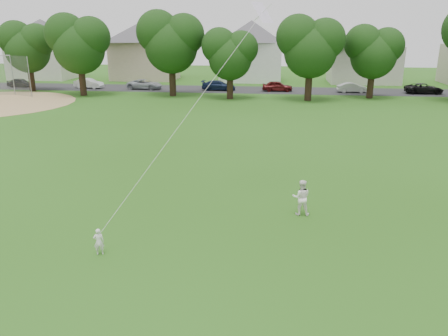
# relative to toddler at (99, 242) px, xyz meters

# --- Properties ---
(ground) EXTENTS (160.00, 160.00, 0.00)m
(ground) POSITION_rel_toddler_xyz_m (1.81, 0.96, -0.48)
(ground) COLOR #255112
(ground) RESTS_ON ground
(street) EXTENTS (90.00, 7.00, 0.01)m
(street) POSITION_rel_toddler_xyz_m (1.81, 42.96, -0.47)
(street) COLOR #2D2D30
(street) RESTS_ON ground
(toddler) EXTENTS (0.40, 0.33, 0.95)m
(toddler) POSITION_rel_toddler_xyz_m (0.00, 0.00, 0.00)
(toddler) COLOR white
(toddler) RESTS_ON ground
(older_boy) EXTENTS (0.74, 0.58, 1.50)m
(older_boy) POSITION_rel_toddler_xyz_m (6.92, 4.23, 0.27)
(older_boy) COLOR white
(older_boy) RESTS_ON ground
(kite) EXTENTS (3.09, 4.02, 11.16)m
(kite) POSITION_rel_toddler_xyz_m (2.53, 3.39, 3.85)
(kite) COLOR white
(kite) RESTS_ON ground
(tree_row) EXTENTS (83.08, 8.95, 10.15)m
(tree_row) POSITION_rel_toddler_xyz_m (4.95, 36.71, 5.55)
(tree_row) COLOR black
(tree_row) RESTS_ON ground
(parked_cars) EXTENTS (54.90, 2.48, 1.27)m
(parked_cars) POSITION_rel_toddler_xyz_m (-0.91, 41.96, 0.14)
(parked_cars) COLOR black
(parked_cars) RESTS_ON ground
(house_row) EXTENTS (77.25, 13.76, 10.37)m
(house_row) POSITION_rel_toddler_xyz_m (1.81, 52.96, 4.68)
(house_row) COLOR silver
(house_row) RESTS_ON ground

